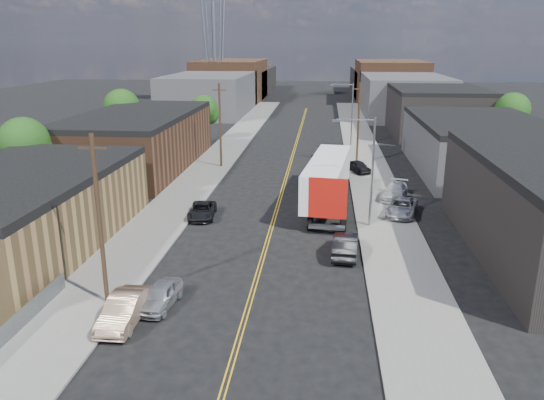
% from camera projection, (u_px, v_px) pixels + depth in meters
% --- Properties ---
extents(ground, '(260.00, 260.00, 0.00)m').
position_uv_depth(ground, '(296.00, 145.00, 77.74)').
color(ground, black).
rests_on(ground, ground).
extents(centerline, '(0.32, 120.00, 0.01)m').
position_uv_depth(centerline, '(289.00, 169.00, 63.44)').
color(centerline, gold).
rests_on(centerline, ground).
extents(sidewalk_left, '(5.00, 140.00, 0.15)m').
position_uv_depth(sidewalk_left, '(211.00, 166.00, 64.31)').
color(sidewalk_left, slate).
rests_on(sidewalk_left, ground).
extents(sidewalk_right, '(5.00, 140.00, 0.15)m').
position_uv_depth(sidewalk_right, '(369.00, 170.00, 62.53)').
color(sidewalk_right, slate).
rests_on(sidewalk_right, ground).
extents(warehouse_tan, '(12.00, 22.00, 5.60)m').
position_uv_depth(warehouse_tan, '(18.00, 211.00, 38.59)').
color(warehouse_tan, olive).
rests_on(warehouse_tan, ground).
extents(warehouse_brown, '(12.00, 26.00, 6.60)m').
position_uv_depth(warehouse_brown, '(138.00, 140.00, 63.22)').
color(warehouse_brown, '#513220').
rests_on(warehouse_brown, ground).
extents(industrial_right_b, '(14.00, 24.00, 6.10)m').
position_uv_depth(industrial_right_b, '(479.00, 145.00, 61.45)').
color(industrial_right_b, '#343437').
rests_on(industrial_right_b, ground).
extents(industrial_right_c, '(14.00, 22.00, 7.60)m').
position_uv_depth(industrial_right_c, '(435.00, 111.00, 86.02)').
color(industrial_right_c, black).
rests_on(industrial_right_c, ground).
extents(skyline_left_a, '(16.00, 30.00, 8.00)m').
position_uv_depth(skyline_left_a, '(211.00, 94.00, 111.81)').
color(skyline_left_a, '#343437').
rests_on(skyline_left_a, ground).
extents(skyline_right_a, '(16.00, 30.00, 8.00)m').
position_uv_depth(skyline_right_a, '(403.00, 95.00, 108.06)').
color(skyline_right_a, '#343437').
rests_on(skyline_right_a, ground).
extents(skyline_left_b, '(16.00, 26.00, 10.00)m').
position_uv_depth(skyline_left_b, '(231.00, 80.00, 135.35)').
color(skyline_left_b, '#513220').
rests_on(skyline_left_b, ground).
extents(skyline_right_b, '(16.00, 26.00, 10.00)m').
position_uv_depth(skyline_right_b, '(390.00, 81.00, 131.60)').
color(skyline_right_b, '#513220').
rests_on(skyline_right_b, ground).
extents(skyline_left_c, '(16.00, 40.00, 7.00)m').
position_uv_depth(skyline_left_c, '(243.00, 81.00, 154.84)').
color(skyline_left_c, black).
rests_on(skyline_left_c, ground).
extents(skyline_right_c, '(16.00, 40.00, 7.00)m').
position_uv_depth(skyline_right_c, '(381.00, 82.00, 151.09)').
color(skyline_right_c, black).
rests_on(skyline_right_c, ground).
extents(streetlight_near, '(3.39, 0.25, 9.00)m').
position_uv_depth(streetlight_near, '(368.00, 163.00, 42.13)').
color(streetlight_near, gray).
rests_on(streetlight_near, ground).
extents(streetlight_far, '(3.39, 0.25, 9.00)m').
position_uv_depth(streetlight_far, '(349.00, 109.00, 75.49)').
color(streetlight_far, gray).
rests_on(streetlight_far, ground).
extents(utility_pole_left_near, '(1.60, 0.26, 10.00)m').
position_uv_depth(utility_pole_left_near, '(100.00, 220.00, 29.37)').
color(utility_pole_left_near, black).
rests_on(utility_pole_left_near, ground).
extents(utility_pole_left_far, '(1.60, 0.26, 10.00)m').
position_uv_depth(utility_pole_left_far, '(220.00, 125.00, 62.73)').
color(utility_pole_left_far, black).
rests_on(utility_pole_left_far, ground).
extents(utility_pole_right, '(1.60, 0.26, 10.00)m').
position_uv_depth(utility_pole_right, '(358.00, 123.00, 64.05)').
color(utility_pole_right, black).
rests_on(utility_pole_right, ground).
extents(tree_left_near, '(4.85, 4.76, 7.91)m').
position_uv_depth(tree_left_near, '(25.00, 146.00, 49.90)').
color(tree_left_near, black).
rests_on(tree_left_near, ground).
extents(tree_left_mid, '(5.10, 5.04, 8.37)m').
position_uv_depth(tree_left_mid, '(122.00, 110.00, 73.64)').
color(tree_left_mid, black).
rests_on(tree_left_mid, ground).
extents(tree_left_far, '(4.35, 4.20, 6.97)m').
position_uv_depth(tree_left_far, '(204.00, 111.00, 79.63)').
color(tree_left_far, black).
rests_on(tree_left_far, ground).
extents(tree_right_far, '(4.85, 4.76, 7.91)m').
position_uv_depth(tree_right_far, '(513.00, 112.00, 73.43)').
color(tree_right_far, black).
rests_on(tree_right_far, ground).
extents(semi_truck, '(4.55, 17.84, 4.60)m').
position_uv_depth(semi_truck, '(327.00, 176.00, 49.37)').
color(semi_truck, white).
rests_on(semi_truck, ground).
extents(car_left_a, '(2.04, 4.16, 1.36)m').
position_uv_depth(car_left_a, '(161.00, 296.00, 30.36)').
color(car_left_a, '#BBBFC1').
rests_on(car_left_a, ground).
extents(car_left_b, '(1.69, 4.80, 1.58)m').
position_uv_depth(car_left_b, '(124.00, 310.00, 28.55)').
color(car_left_b, '#987963').
rests_on(car_left_b, ground).
extents(car_left_c, '(2.55, 4.79, 1.28)m').
position_uv_depth(car_left_c, '(202.00, 210.00, 45.73)').
color(car_left_c, black).
rests_on(car_left_c, ground).
extents(car_right_oncoming, '(2.09, 4.99, 1.60)m').
position_uv_depth(car_right_oncoming, '(345.00, 245.00, 37.59)').
color(car_right_oncoming, black).
rests_on(car_right_oncoming, ground).
extents(car_right_lot_a, '(3.54, 5.53, 1.42)m').
position_uv_depth(car_right_lot_a, '(402.00, 207.00, 45.96)').
color(car_right_lot_a, '#A7A9AC').
rests_on(car_right_lot_a, sidewalk_right).
extents(car_right_lot_b, '(3.34, 5.36, 1.45)m').
position_uv_depth(car_right_lot_b, '(395.00, 191.00, 50.74)').
color(car_right_lot_b, '#B2B2B2').
rests_on(car_right_lot_b, sidewalk_right).
extents(car_right_lot_c, '(3.05, 4.16, 1.32)m').
position_uv_depth(car_right_lot_c, '(359.00, 167.00, 60.96)').
color(car_right_lot_c, black).
rests_on(car_right_lot_c, sidewalk_right).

